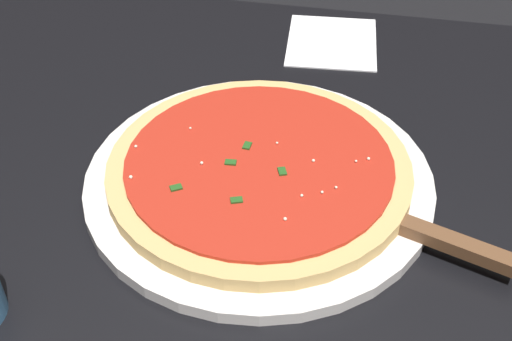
% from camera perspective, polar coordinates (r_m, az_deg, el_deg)
% --- Properties ---
extents(restaurant_table, '(1.04, 0.77, 0.75)m').
position_cam_1_polar(restaurant_table, '(0.86, 0.74, -6.75)').
color(restaurant_table, black).
rests_on(restaurant_table, ground_plane).
extents(serving_plate, '(0.37, 0.37, 0.01)m').
position_cam_1_polar(serving_plate, '(0.73, -0.00, -0.78)').
color(serving_plate, white).
rests_on(serving_plate, restaurant_table).
extents(pizza, '(0.32, 0.32, 0.02)m').
position_cam_1_polar(pizza, '(0.72, -0.00, 0.23)').
color(pizza, '#DBB26B').
rests_on(pizza, serving_plate).
extents(pizza_server, '(0.22, 0.11, 0.01)m').
position_cam_1_polar(pizza_server, '(0.67, 12.89, -4.83)').
color(pizza_server, silver).
rests_on(pizza_server, serving_plate).
extents(napkin_folded_right, '(0.14, 0.16, 0.00)m').
position_cam_1_polar(napkin_folded_right, '(0.99, 6.45, 10.77)').
color(napkin_folded_right, white).
rests_on(napkin_folded_right, restaurant_table).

